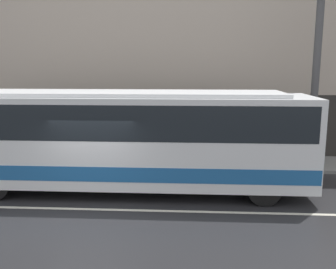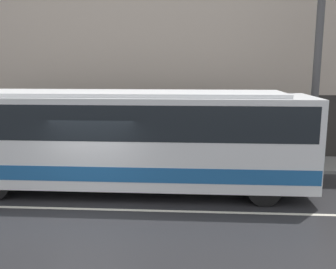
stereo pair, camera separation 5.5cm
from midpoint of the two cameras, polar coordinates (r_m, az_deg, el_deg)
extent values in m
plane|color=#262628|center=(11.15, -11.76, -11.08)|extent=(60.00, 60.00, 0.00)
cube|color=gray|center=(15.94, -6.85, -4.05)|extent=(60.00, 2.37, 0.13)
cube|color=#B7A899|center=(16.82, -6.43, 15.94)|extent=(60.00, 0.30, 11.32)
cube|color=#2D2B28|center=(16.80, -6.23, 1.36)|extent=(60.00, 0.06, 2.80)
cube|color=beige|center=(11.15, -11.76, -11.06)|extent=(54.00, 0.14, 0.01)
cube|color=white|center=(12.19, -7.27, -0.55)|extent=(12.13, 2.60, 2.77)
cube|color=#1E5999|center=(12.38, -7.18, -4.35)|extent=(12.07, 2.62, 0.45)
cube|color=black|center=(12.08, -7.35, 2.61)|extent=(11.77, 2.62, 1.05)
cube|color=orange|center=(12.37, 21.21, 4.58)|extent=(0.12, 1.95, 0.28)
cube|color=white|center=(12.00, -7.43, 6.24)|extent=(10.31, 2.21, 0.12)
cylinder|color=black|center=(11.40, 14.58, -8.07)|extent=(0.99, 0.28, 0.99)
cylinder|color=black|center=(13.55, 12.79, -5.01)|extent=(0.99, 0.28, 0.99)
cylinder|color=black|center=(14.64, -20.56, -4.25)|extent=(0.99, 0.28, 0.99)
cylinder|color=#4C4C4F|center=(15.41, 21.90, 10.46)|extent=(0.28, 0.28, 8.22)
camera|label=1|loc=(0.03, -89.87, 0.02)|focal=40.00mm
camera|label=2|loc=(0.03, 90.13, -0.02)|focal=40.00mm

